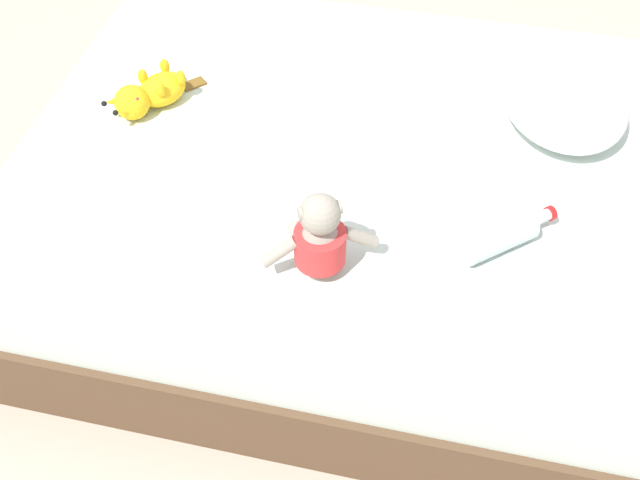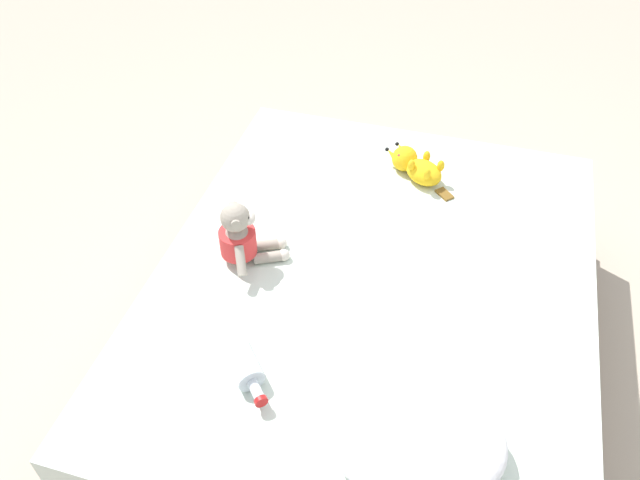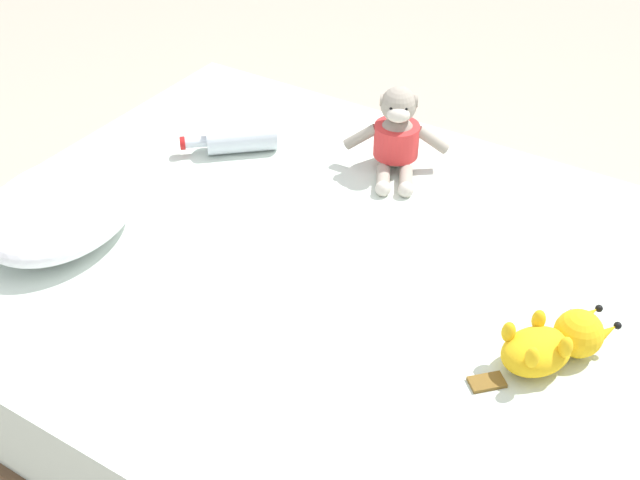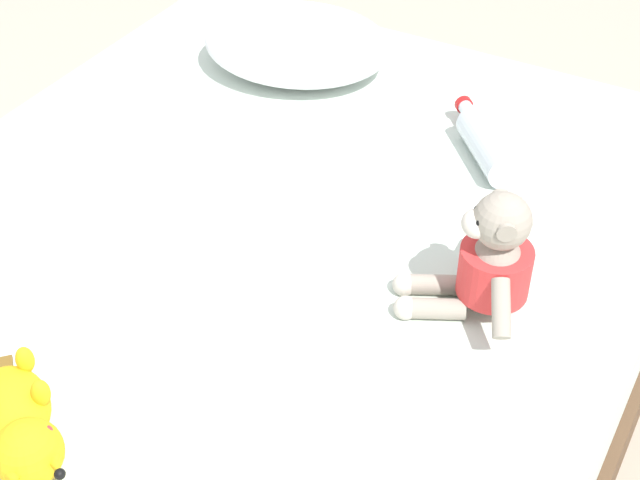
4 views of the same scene
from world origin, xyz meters
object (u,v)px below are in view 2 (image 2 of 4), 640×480
pillow (419,442)px  plush_monkey (241,238)px  glass_bottle (241,358)px  bed (369,325)px  plush_yellow_creature (416,166)px

pillow → plush_monkey: (0.69, -0.55, 0.03)m
plush_monkey → glass_bottle: size_ratio=1.13×
bed → pillow: bearing=112.6°
bed → glass_bottle: glass_bottle is taller
pillow → plush_yellow_creature: (0.21, -1.16, -0.02)m
plush_monkey → plush_yellow_creature: (-0.48, -0.61, -0.05)m
plush_monkey → plush_yellow_creature: plush_monkey is taller
pillow → plush_yellow_creature: 1.17m
bed → pillow: (-0.24, 0.58, 0.32)m
plush_monkey → glass_bottle: bearing=110.5°
plush_monkey → plush_yellow_creature: bearing=-128.3°
pillow → glass_bottle: 0.55m
bed → plush_yellow_creature: bearing=-93.7°
plush_yellow_creature → bed: bearing=86.3°
pillow → plush_monkey: plush_monkey is taller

